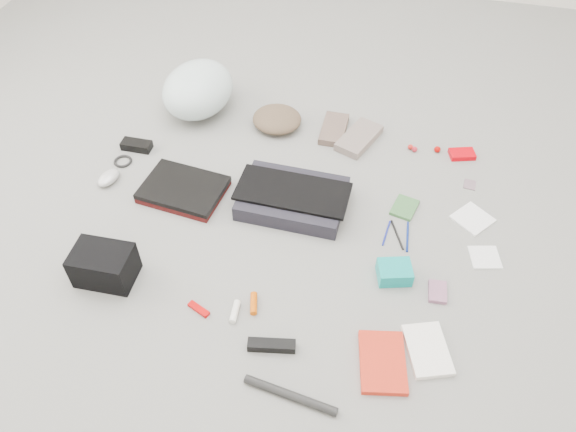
% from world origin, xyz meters
% --- Properties ---
extents(ground_plane, '(4.00, 4.00, 0.00)m').
position_xyz_m(ground_plane, '(0.00, 0.00, 0.00)').
color(ground_plane, slate).
extents(messenger_bag, '(0.40, 0.29, 0.07)m').
position_xyz_m(messenger_bag, '(-0.01, 0.11, 0.03)').
color(messenger_bag, black).
rests_on(messenger_bag, ground_plane).
extents(bag_flap, '(0.43, 0.20, 0.01)m').
position_xyz_m(bag_flap, '(-0.01, 0.11, 0.07)').
color(bag_flap, black).
rests_on(bag_flap, messenger_bag).
extents(laptop_sleeve, '(0.33, 0.26, 0.02)m').
position_xyz_m(laptop_sleeve, '(-0.44, 0.07, 0.01)').
color(laptop_sleeve, '#460F0F').
rests_on(laptop_sleeve, ground_plane).
extents(laptop, '(0.33, 0.26, 0.02)m').
position_xyz_m(laptop, '(-0.44, 0.07, 0.03)').
color(laptop, black).
rests_on(laptop, laptop_sleeve).
extents(bike_helmet, '(0.35, 0.41, 0.22)m').
position_xyz_m(bike_helmet, '(-0.56, 0.59, 0.11)').
color(bike_helmet, white).
rests_on(bike_helmet, ground_plane).
extents(beanie, '(0.23, 0.22, 0.08)m').
position_xyz_m(beanie, '(-0.19, 0.56, 0.04)').
color(beanie, brown).
rests_on(beanie, ground_plane).
extents(mitten_left, '(0.10, 0.21, 0.03)m').
position_xyz_m(mitten_left, '(0.07, 0.58, 0.02)').
color(mitten_left, brown).
rests_on(mitten_left, ground_plane).
extents(mitten_right, '(0.19, 0.26, 0.03)m').
position_xyz_m(mitten_right, '(0.18, 0.54, 0.02)').
color(mitten_right, gray).
rests_on(mitten_right, ground_plane).
extents(power_brick, '(0.13, 0.06, 0.03)m').
position_xyz_m(power_brick, '(-0.73, 0.27, 0.02)').
color(power_brick, black).
rests_on(power_brick, ground_plane).
extents(cable_coil, '(0.08, 0.08, 0.01)m').
position_xyz_m(cable_coil, '(-0.75, 0.18, 0.01)').
color(cable_coil, black).
rests_on(cable_coil, ground_plane).
extents(mouse, '(0.09, 0.12, 0.04)m').
position_xyz_m(mouse, '(-0.75, 0.06, 0.02)').
color(mouse, '#B8B8B8').
rests_on(mouse, ground_plane).
extents(camera_bag, '(0.20, 0.14, 0.13)m').
position_xyz_m(camera_bag, '(-0.55, -0.38, 0.06)').
color(camera_bag, black).
rests_on(camera_bag, ground_plane).
extents(multitool, '(0.08, 0.05, 0.01)m').
position_xyz_m(multitool, '(-0.20, -0.43, 0.01)').
color(multitool, '#B30101').
rests_on(multitool, ground_plane).
extents(toiletry_tube_white, '(0.03, 0.08, 0.02)m').
position_xyz_m(toiletry_tube_white, '(-0.08, -0.42, 0.01)').
color(toiletry_tube_white, white).
rests_on(toiletry_tube_white, ground_plane).
extents(toiletry_tube_orange, '(0.04, 0.08, 0.02)m').
position_xyz_m(toiletry_tube_orange, '(-0.03, -0.37, 0.01)').
color(toiletry_tube_orange, '#CE4F02').
rests_on(toiletry_tube_orange, ground_plane).
extents(u_lock, '(0.15, 0.06, 0.03)m').
position_xyz_m(u_lock, '(0.07, -0.51, 0.01)').
color(u_lock, black).
rests_on(u_lock, ground_plane).
extents(bike_pump, '(0.29, 0.06, 0.03)m').
position_xyz_m(bike_pump, '(0.17, -0.65, 0.01)').
color(bike_pump, black).
rests_on(bike_pump, ground_plane).
extents(book_red, '(0.17, 0.23, 0.02)m').
position_xyz_m(book_red, '(0.41, -0.48, 0.01)').
color(book_red, red).
rests_on(book_red, ground_plane).
extents(book_white, '(0.18, 0.21, 0.02)m').
position_xyz_m(book_white, '(0.54, -0.41, 0.01)').
color(book_white, white).
rests_on(book_white, ground_plane).
extents(notepad, '(0.11, 0.13, 0.01)m').
position_xyz_m(notepad, '(0.41, 0.19, 0.01)').
color(notepad, '#376735').
rests_on(notepad, ground_plane).
extents(pen_blue, '(0.02, 0.12, 0.01)m').
position_xyz_m(pen_blue, '(0.36, 0.04, 0.00)').
color(pen_blue, navy).
rests_on(pen_blue, ground_plane).
extents(pen_black, '(0.06, 0.13, 0.01)m').
position_xyz_m(pen_black, '(0.40, 0.04, 0.00)').
color(pen_black, black).
rests_on(pen_black, ground_plane).
extents(pen_navy, '(0.02, 0.14, 0.01)m').
position_xyz_m(pen_navy, '(0.44, 0.04, 0.00)').
color(pen_navy, navy).
rests_on(pen_navy, ground_plane).
extents(accordion_wallet, '(0.13, 0.12, 0.06)m').
position_xyz_m(accordion_wallet, '(0.41, -0.15, 0.03)').
color(accordion_wallet, '#0DA19D').
rests_on(accordion_wallet, ground_plane).
extents(card_deck, '(0.07, 0.09, 0.02)m').
position_xyz_m(card_deck, '(0.56, -0.18, 0.01)').
color(card_deck, '#9F6485').
rests_on(card_deck, ground_plane).
extents(napkin_top, '(0.18, 0.18, 0.01)m').
position_xyz_m(napkin_top, '(0.67, 0.19, 0.00)').
color(napkin_top, white).
rests_on(napkin_top, ground_plane).
extents(napkin_bottom, '(0.12, 0.12, 0.01)m').
position_xyz_m(napkin_bottom, '(0.72, 0.01, 0.00)').
color(napkin_bottom, white).
rests_on(napkin_bottom, ground_plane).
extents(lollipop_a, '(0.03, 0.03, 0.02)m').
position_xyz_m(lollipop_a, '(0.40, 0.54, 0.01)').
color(lollipop_a, red).
rests_on(lollipop_a, ground_plane).
extents(lollipop_b, '(0.03, 0.03, 0.02)m').
position_xyz_m(lollipop_b, '(0.42, 0.53, 0.01)').
color(lollipop_b, '#B21D2A').
rests_on(lollipop_b, ground_plane).
extents(lollipop_c, '(0.03, 0.03, 0.03)m').
position_xyz_m(lollipop_c, '(0.52, 0.55, 0.01)').
color(lollipop_c, '#A60401').
rests_on(lollipop_c, ground_plane).
extents(altoids_tin, '(0.12, 0.09, 0.02)m').
position_xyz_m(altoids_tin, '(0.62, 0.55, 0.01)').
color(altoids_tin, '#D4000B').
rests_on(altoids_tin, ground_plane).
extents(stamp_sheet, '(0.05, 0.06, 0.00)m').
position_xyz_m(stamp_sheet, '(0.66, 0.38, 0.00)').
color(stamp_sheet, slate).
rests_on(stamp_sheet, ground_plane).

